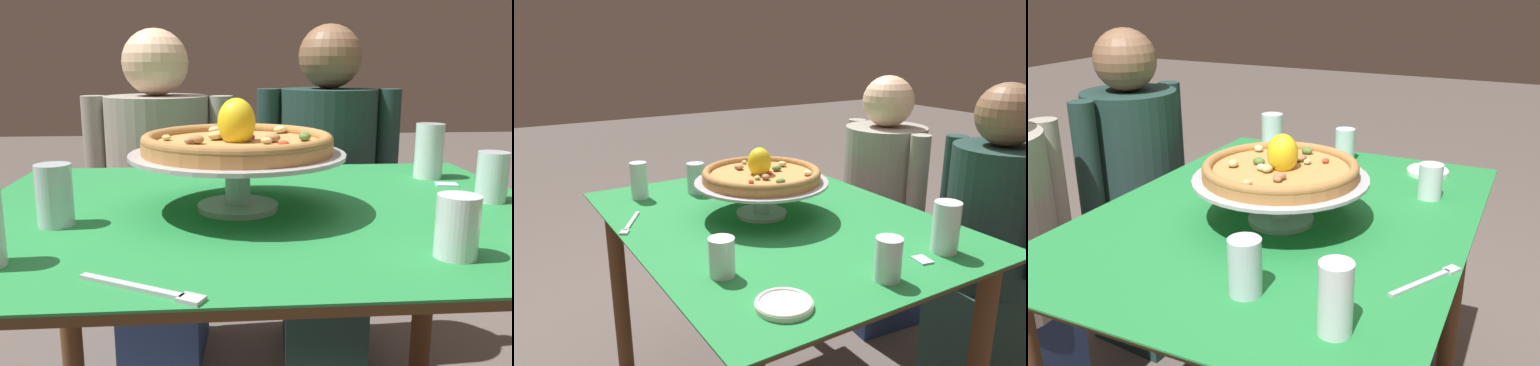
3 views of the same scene
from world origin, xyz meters
The scene contains 11 objects.
dining_table centered at (0.00, 0.00, 0.64)m, with size 1.19×0.92×0.75m.
pizza_stand centered at (-0.05, -0.01, 0.84)m, with size 0.42×0.42×0.12m.
pizza centered at (-0.05, -0.01, 0.88)m, with size 0.37×0.37×0.11m.
water_glass_side_right centered at (0.49, 0.01, 0.79)m, with size 0.06×0.06×0.11m.
water_glass_back_right centered at (0.45, 0.26, 0.81)m, with size 0.07×0.07×0.14m.
water_glass_front_right centered at (0.26, -0.31, 0.79)m, with size 0.06×0.06×0.10m.
water_glass_side_left centered at (-0.39, -0.10, 0.79)m, with size 0.06×0.06×0.11m.
dinner_fork centered at (-0.19, -0.40, 0.75)m, with size 0.17×0.11×0.01m.
sugar_packet centered at (0.46, 0.16, 0.75)m, with size 0.05×0.04×0.01m, color silver.
diner_left centered at (-0.29, 0.75, 0.56)m, with size 0.50×0.38×1.15m.
diner_right centered at (0.29, 0.72, 0.55)m, with size 0.48×0.35×1.16m.
Camera 1 is at (-0.10, -1.05, 1.03)m, focal length 37.37 mm.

